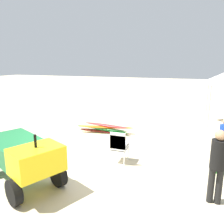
# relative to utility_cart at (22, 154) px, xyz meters

# --- Properties ---
(ground) EXTENTS (80.00, 80.00, 0.00)m
(ground) POSITION_rel_utility_cart_xyz_m (0.85, 1.16, -0.78)
(ground) COLOR beige
(utility_cart) EXTENTS (2.81, 2.16, 1.50)m
(utility_cart) POSITION_rel_utility_cart_xyz_m (0.00, 0.00, 0.00)
(utility_cart) COLOR #1E6B38
(utility_cart) RESTS_ON ground
(stacked_plastic_chairs) EXTENTS (0.48, 0.48, 1.02)m
(stacked_plastic_chairs) POSITION_rel_utility_cart_xyz_m (1.92, 1.97, -0.18)
(stacked_plastic_chairs) COLOR white
(stacked_plastic_chairs) RESTS_ON ground
(surfboard_pile) EXTENTS (2.71, 0.87, 0.40)m
(surfboard_pile) POSITION_rel_utility_cart_xyz_m (0.31, 4.64, -0.59)
(surfboard_pile) COLOR red
(surfboard_pile) RESTS_ON ground
(lifeguard_near_center) EXTENTS (0.32, 0.32, 1.69)m
(lifeguard_near_center) POSITION_rel_utility_cart_xyz_m (4.55, 0.81, 0.19)
(lifeguard_near_center) COLOR black
(lifeguard_near_center) RESTS_ON ground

